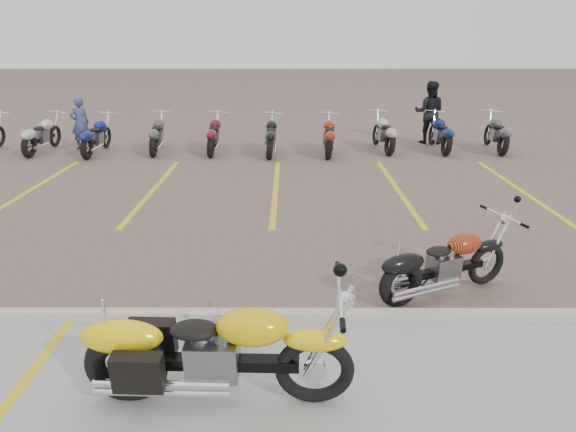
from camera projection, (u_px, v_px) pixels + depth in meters
The scene contains 8 objects.
ground at pixel (270, 257), 8.64m from camera, with size 100.00×100.00×0.00m, color #735A52.
curb at pixel (264, 316), 6.72m from camera, with size 60.00×0.18×0.12m, color #ADAAA3.
parking_stripes at pixel (276, 189), 12.44m from camera, with size 38.00×5.50×0.01m, color gold, non-canonical shape.
yellow_cruiser at pixel (213, 353), 5.10m from camera, with size 2.47×0.38×1.02m.
flame_cruiser at pixel (441, 267), 7.24m from camera, with size 1.87×1.00×0.83m.
person_a at pixel (80, 123), 16.62m from camera, with size 0.56×0.36×1.52m, color navy.
person_b at pixel (429, 112), 17.45m from camera, with size 0.93×0.73×1.92m, color black.
bg_bike_row at pixel (212, 134), 16.15m from camera, with size 17.16×2.01×1.10m.
Camera 1 is at (0.30, -8.02, 3.27)m, focal length 35.00 mm.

